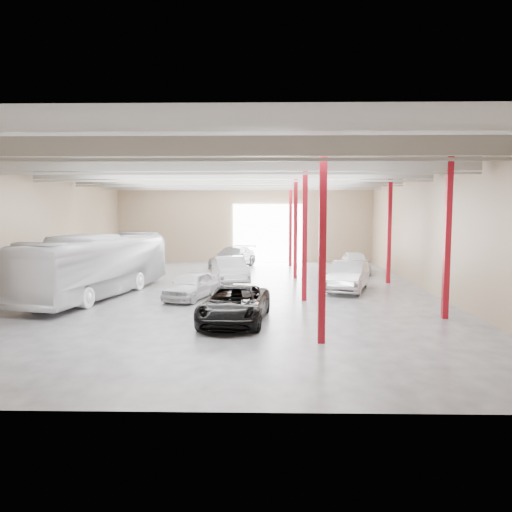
{
  "coord_description": "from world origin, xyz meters",
  "views": [
    {
      "loc": [
        1.88,
        -27.11,
        4.73
      ],
      "look_at": [
        1.33,
        -1.24,
        2.2
      ],
      "focal_mm": 35.0,
      "sensor_mm": 36.0,
      "label": 1
    }
  ],
  "objects_px": {
    "car_row_a": "(191,285)",
    "car_right_far": "(355,262)",
    "car_row_b": "(230,270)",
    "car_right_near": "(348,276)",
    "car_row_c": "(233,257)",
    "coach_bus": "(97,265)",
    "black_sedan": "(235,304)"
  },
  "relations": [
    {
      "from": "car_row_a",
      "to": "car_right_far",
      "type": "xyz_separation_m",
      "value": [
        10.3,
        10.59,
        0.07
      ]
    },
    {
      "from": "car_row_b",
      "to": "car_right_far",
      "type": "xyz_separation_m",
      "value": [
        8.68,
        5.39,
        -0.06
      ]
    },
    {
      "from": "car_right_near",
      "to": "car_row_c",
      "type": "bearing_deg",
      "value": 141.58
    },
    {
      "from": "car_row_a",
      "to": "car_row_b",
      "type": "distance_m",
      "value": 5.45
    },
    {
      "from": "car_row_b",
      "to": "car_row_c",
      "type": "height_order",
      "value": "car_row_b"
    },
    {
      "from": "coach_bus",
      "to": "car_right_far",
      "type": "distance_m",
      "value": 18.32
    },
    {
      "from": "car_row_c",
      "to": "car_right_near",
      "type": "bearing_deg",
      "value": -37.49
    },
    {
      "from": "coach_bus",
      "to": "car_row_a",
      "type": "height_order",
      "value": "coach_bus"
    },
    {
      "from": "car_row_c",
      "to": "car_right_far",
      "type": "relative_size",
      "value": 1.22
    },
    {
      "from": "car_row_a",
      "to": "car_right_near",
      "type": "xyz_separation_m",
      "value": [
        8.53,
        2.77,
        0.13
      ]
    },
    {
      "from": "car_right_near",
      "to": "car_right_far",
      "type": "relative_size",
      "value": 1.11
    },
    {
      "from": "black_sedan",
      "to": "car_right_near",
      "type": "bearing_deg",
      "value": 59.04
    },
    {
      "from": "car_row_b",
      "to": "car_right_near",
      "type": "xyz_separation_m",
      "value": [
        6.92,
        -2.43,
        0.0
      ]
    },
    {
      "from": "coach_bus",
      "to": "car_row_c",
      "type": "relative_size",
      "value": 2.11
    },
    {
      "from": "car_row_c",
      "to": "car_row_b",
      "type": "bearing_deg",
      "value": -68.69
    },
    {
      "from": "coach_bus",
      "to": "car_row_c",
      "type": "bearing_deg",
      "value": 75.09
    },
    {
      "from": "coach_bus",
      "to": "car_right_near",
      "type": "height_order",
      "value": "coach_bus"
    },
    {
      "from": "car_row_a",
      "to": "car_right_near",
      "type": "distance_m",
      "value": 8.97
    },
    {
      "from": "car_row_a",
      "to": "car_row_c",
      "type": "bearing_deg",
      "value": 102.44
    },
    {
      "from": "coach_bus",
      "to": "black_sedan",
      "type": "height_order",
      "value": "coach_bus"
    },
    {
      "from": "black_sedan",
      "to": "car_row_c",
      "type": "xyz_separation_m",
      "value": [
        -1.33,
        18.9,
        0.06
      ]
    },
    {
      "from": "coach_bus",
      "to": "car_row_a",
      "type": "xyz_separation_m",
      "value": [
        5.13,
        -0.75,
        -0.94
      ]
    },
    {
      "from": "car_row_b",
      "to": "car_right_far",
      "type": "relative_size",
      "value": 1.11
    },
    {
      "from": "car_row_a",
      "to": "car_row_c",
      "type": "relative_size",
      "value": 0.74
    },
    {
      "from": "car_right_near",
      "to": "car_row_a",
      "type": "bearing_deg",
      "value": -144.12
    },
    {
      "from": "car_row_a",
      "to": "car_right_far",
      "type": "distance_m",
      "value": 14.77
    },
    {
      "from": "black_sedan",
      "to": "car_right_far",
      "type": "relative_size",
      "value": 1.19
    },
    {
      "from": "car_right_far",
      "to": "car_row_b",
      "type": "bearing_deg",
      "value": -144.05
    },
    {
      "from": "coach_bus",
      "to": "car_right_near",
      "type": "distance_m",
      "value": 13.84
    },
    {
      "from": "car_row_b",
      "to": "car_right_near",
      "type": "distance_m",
      "value": 7.33
    },
    {
      "from": "car_row_a",
      "to": "car_row_c",
      "type": "distance_m",
      "value": 13.76
    },
    {
      "from": "black_sedan",
      "to": "car_right_near",
      "type": "xyz_separation_m",
      "value": [
        5.96,
        7.97,
        0.09
      ]
    }
  ]
}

